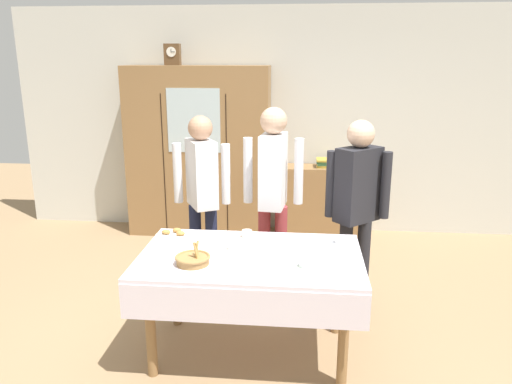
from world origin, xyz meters
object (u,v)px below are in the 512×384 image
at_px(dining_table, 250,271).
at_px(pastry_plate, 174,235).
at_px(wall_cabinet, 199,152).
at_px(book_stack, 323,163).
at_px(tea_cup_near_right, 247,235).
at_px(person_near_right_end, 202,186).
at_px(spoon_far_left, 232,268).
at_px(person_by_cabinet, 273,184).
at_px(bookshelf_low, 321,201).
at_px(mantel_clock, 172,54).
at_px(bread_basket, 193,259).
at_px(spoon_near_right, 285,265).
at_px(tea_cup_back_edge, 305,264).
at_px(tea_cup_mid_right, 340,241).
at_px(person_behind_table_right, 357,199).
at_px(tea_cup_center, 234,247).

distance_m(dining_table, pastry_plate, 0.74).
height_order(wall_cabinet, book_stack, wall_cabinet).
bearing_deg(tea_cup_near_right, person_near_right_end, 124.74).
height_order(spoon_far_left, person_by_cabinet, person_by_cabinet).
xyz_separation_m(dining_table, bookshelf_low, (0.58, 2.64, -0.24)).
relative_size(mantel_clock, book_stack, 1.11).
distance_m(wall_cabinet, bread_basket, 2.81).
bearing_deg(person_near_right_end, person_by_cabinet, -8.30).
bearing_deg(dining_table, spoon_near_right, -28.54).
bearing_deg(spoon_far_left, tea_cup_near_right, 86.30).
height_order(tea_cup_back_edge, pastry_plate, tea_cup_back_edge).
xyz_separation_m(mantel_clock, spoon_near_right, (1.42, -2.72, -1.37)).
distance_m(wall_cabinet, person_near_right_end, 1.56).
xyz_separation_m(tea_cup_near_right, person_near_right_end, (-0.49, 0.71, 0.19)).
height_order(tea_cup_near_right, person_by_cabinet, person_by_cabinet).
distance_m(tea_cup_back_edge, spoon_far_left, 0.49).
bearing_deg(tea_cup_mid_right, person_by_cabinet, 128.97).
relative_size(tea_cup_near_right, person_near_right_end, 0.08).
relative_size(dining_table, person_behind_table_right, 0.95).
height_order(dining_table, book_stack, book_stack).
bearing_deg(bread_basket, pastry_plate, 117.45).
bearing_deg(tea_cup_back_edge, pastry_plate, 153.58).
xyz_separation_m(wall_cabinet, person_by_cabinet, (1.00, -1.61, 0.04)).
height_order(dining_table, bookshelf_low, bookshelf_low).
height_order(mantel_clock, person_behind_table_right, mantel_clock).
relative_size(person_behind_table_right, person_near_right_end, 1.01).
bearing_deg(bookshelf_low, spoon_near_right, -96.89).
xyz_separation_m(person_behind_table_right, person_by_cabinet, (-0.70, 0.22, 0.05)).
relative_size(mantel_clock, person_by_cabinet, 0.14).
height_order(wall_cabinet, tea_cup_near_right, wall_cabinet).
distance_m(spoon_near_right, spoon_far_left, 0.36).
xyz_separation_m(mantel_clock, tea_cup_near_right, (1.11, -2.22, -1.34)).
height_order(wall_cabinet, tea_cup_center, wall_cabinet).
bearing_deg(bookshelf_low, pastry_plate, -118.07).
xyz_separation_m(bookshelf_low, book_stack, (-0.00, 0.00, 0.48)).
xyz_separation_m(tea_cup_back_edge, spoon_far_left, (-0.48, -0.05, -0.02)).
bearing_deg(dining_table, tea_cup_back_edge, -22.10).
xyz_separation_m(bread_basket, person_behind_table_right, (1.17, 0.92, 0.19)).
distance_m(mantel_clock, tea_cup_center, 3.01).
bearing_deg(spoon_far_left, tea_cup_back_edge, 6.08).
bearing_deg(spoon_near_right, bread_basket, -177.55).
distance_m(bookshelf_low, person_by_cabinet, 1.84).
distance_m(person_behind_table_right, person_near_right_end, 1.39).
relative_size(mantel_clock, pastry_plate, 0.86).
relative_size(bread_basket, spoon_far_left, 2.02).
bearing_deg(tea_cup_center, person_by_cabinet, 75.46).
relative_size(dining_table, person_by_cabinet, 0.91).
distance_m(spoon_far_left, person_by_cabinet, 1.23).
xyz_separation_m(mantel_clock, bookshelf_low, (1.76, 0.05, -1.72)).
bearing_deg(tea_cup_mid_right, spoon_far_left, -145.46).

